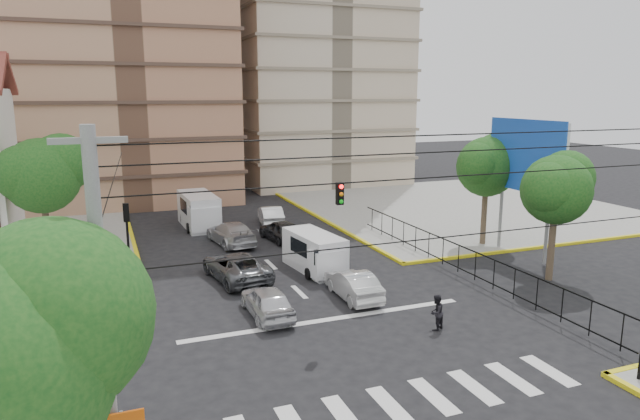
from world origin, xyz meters
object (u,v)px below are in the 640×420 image
car_silver_front_left (267,301)px  car_white_front_right (353,284)px  traffic_light_nw (127,232)px  van_left_lane (199,212)px  pedestrian_crosswalk (436,312)px  van_right_lane (316,254)px

car_silver_front_left → car_white_front_right: 4.55m
traffic_light_nw → van_left_lane: traffic_light_nw is taller
traffic_light_nw → pedestrian_crosswalk: size_ratio=2.88×
van_left_lane → car_silver_front_left: bearing=-92.8°
traffic_light_nw → car_silver_front_left: traffic_light_nw is taller
traffic_light_nw → van_left_lane: bearing=66.7°
van_right_lane → van_left_lane: bearing=101.1°
pedestrian_crosswalk → van_right_lane: bearing=-107.2°
car_silver_front_left → pedestrian_crosswalk: bearing=146.1°
pedestrian_crosswalk → car_white_front_right: bearing=-98.8°
traffic_light_nw → car_silver_front_left: size_ratio=1.08×
van_left_lane → pedestrian_crosswalk: size_ratio=3.64×
van_right_lane → van_left_lane: 13.55m
traffic_light_nw → car_white_front_right: (9.94, -4.54, -2.42)m
car_silver_front_left → car_white_front_right: bearing=-172.0°
car_silver_front_left → car_white_front_right: size_ratio=0.98×
traffic_light_nw → van_left_lane: 14.22m
van_right_lane → pedestrian_crosswalk: van_right_lane is taller
van_right_lane → van_left_lane: van_left_lane is taller
van_left_lane → car_silver_front_left: (-0.11, -18.18, -0.51)m
traffic_light_nw → pedestrian_crosswalk: (11.60, -9.24, -2.35)m
van_right_lane → van_left_lane: (-4.22, 12.87, 0.18)m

